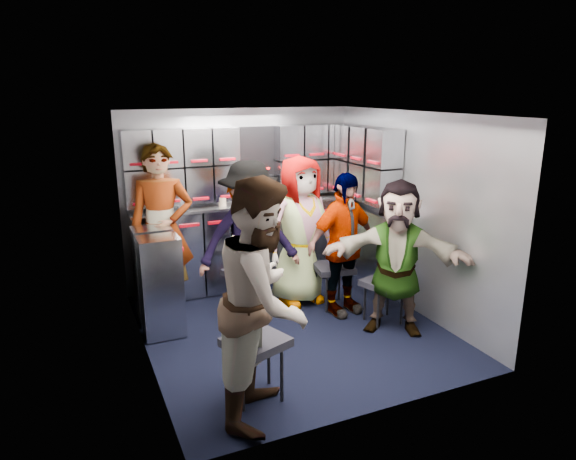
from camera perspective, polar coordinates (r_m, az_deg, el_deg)
name	(u,v)px	position (r m, az deg, el deg)	size (l,w,h in m)	color
floor	(292,328)	(5.22, 0.39, -10.87)	(3.00, 3.00, 0.00)	black
wall_back	(241,197)	(6.21, -5.28, 3.62)	(2.80, 0.04, 2.10)	#9499A1
wall_left	(140,245)	(4.48, -16.14, -1.58)	(0.04, 3.00, 2.10)	#9499A1
wall_right	(413,213)	(5.56, 13.71, 1.83)	(0.04, 3.00, 2.10)	#9499A1
ceiling	(292,114)	(4.69, 0.44, 12.81)	(2.80, 3.00, 0.02)	silver
cart_bank_back	(247,246)	(6.16, -4.53, -1.81)	(2.68, 0.38, 0.99)	#9BA0AB
cart_bank_left	(158,281)	(5.21, -14.28, -5.50)	(0.38, 0.76, 0.99)	#9BA0AB
counter	(247,204)	(6.02, -4.63, 2.92)	(2.68, 0.42, 0.03)	#ACAFB3
locker_bank_back	(244,163)	(6.00, -4.92, 7.47)	(2.68, 0.28, 0.82)	#9BA0AB
locker_bank_right	(367,164)	(5.95, 8.73, 7.29)	(0.28, 1.00, 0.82)	#9BA0AB
right_cabinet	(368,249)	(6.09, 8.85, -2.10)	(0.28, 1.20, 1.00)	#9BA0AB
coffee_niche	(257,163)	(6.11, -3.50, 7.47)	(0.46, 0.16, 0.84)	black
red_latch_strip	(253,219)	(5.87, -3.96, 1.25)	(2.60, 0.02, 0.03)	#B70615
jump_seat_near_left	(256,345)	(3.98, -3.59, -12.65)	(0.53, 0.52, 0.50)	black
jump_seat_mid_left	(245,274)	(5.54, -4.84, -4.90)	(0.48, 0.47, 0.45)	black
jump_seat_center	(293,266)	(5.88, 0.56, -4.04)	(0.41, 0.39, 0.40)	black
jump_seat_mid_right	(334,270)	(5.60, 5.08, -4.43)	(0.46, 0.44, 0.47)	black
jump_seat_near_right	(384,285)	(5.29, 10.63, -6.04)	(0.47, 0.46, 0.46)	black
attendant_standing	(162,230)	(5.48, -13.82, -0.04)	(0.65, 0.43, 1.79)	black
attendant_arc_a	(264,300)	(3.64, -2.71, -7.79)	(0.86, 0.67, 1.76)	black
attendant_arc_b	(250,241)	(5.24, -4.30, -1.19)	(1.06, 0.61, 1.64)	black
attendant_arc_c	(300,231)	(5.59, 1.33, -0.10)	(0.80, 0.52, 1.64)	black
attendant_arc_d	(343,245)	(5.34, 6.10, -1.65)	(0.88, 0.37, 1.51)	black
attendant_arc_e	(397,257)	(5.03, 11.97, -2.99)	(1.40, 0.44, 1.51)	black
bottle_left	(181,198)	(5.75, -11.81, 3.48)	(0.07, 0.07, 0.25)	white
bottle_mid	(240,192)	(5.92, -5.39, 4.18)	(0.06, 0.06, 0.27)	white
bottle_right	(309,188)	(6.25, 2.29, 4.70)	(0.06, 0.06, 0.24)	white
cup_left	(222,202)	(5.86, -7.31, 3.15)	(0.09, 0.09, 0.10)	#C7AC8C
cup_right	(292,195)	(6.16, 0.49, 3.92)	(0.07, 0.07, 0.11)	#C7AC8C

